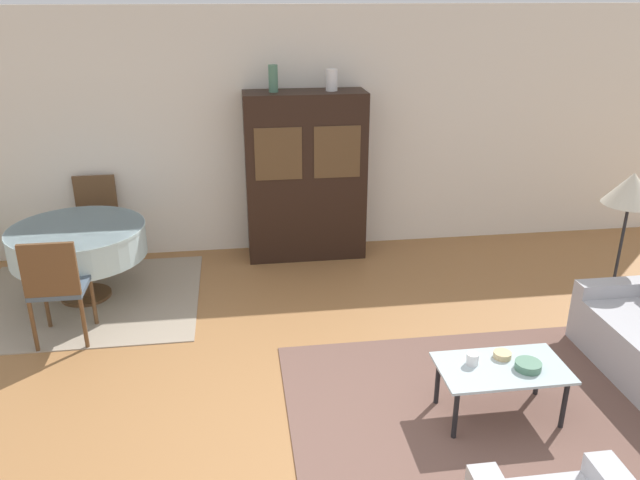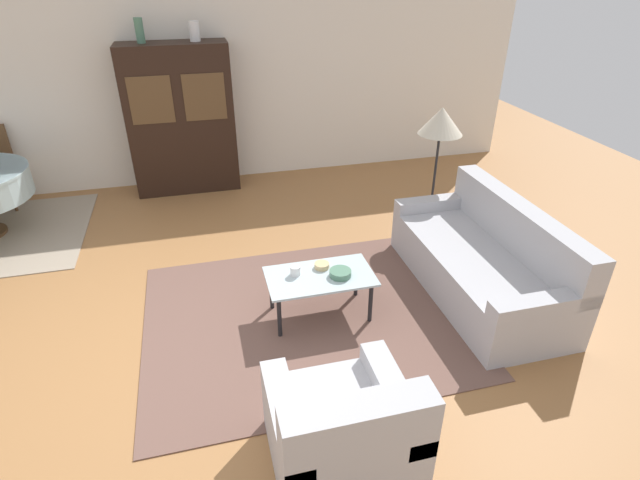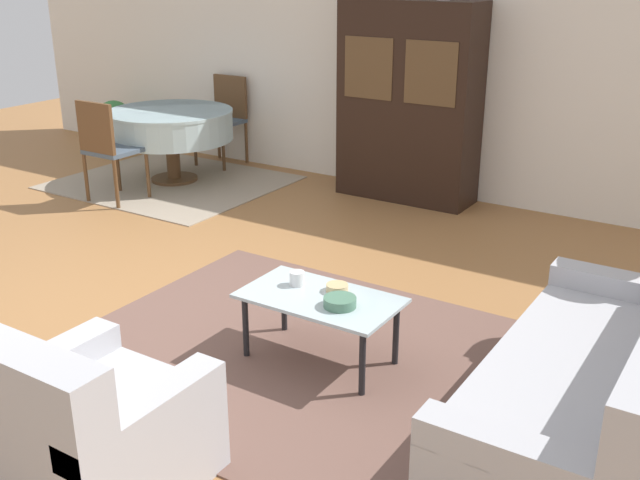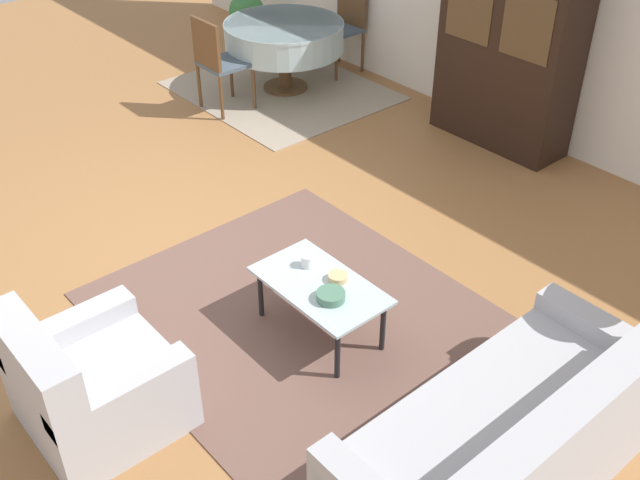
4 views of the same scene
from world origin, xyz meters
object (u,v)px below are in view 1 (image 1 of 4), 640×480
display_cabinet (305,176)px  bowl_small (502,355)px  coffee_table (502,372)px  vase_short (332,80)px  dining_chair_near (56,284)px  dining_table (78,242)px  cup (473,359)px  bowl (528,366)px  floor_lamp (631,193)px  dining_chair_far (96,215)px  vase_tall (273,79)px

display_cabinet → bowl_small: display_cabinet is taller
coffee_table → vase_short: 3.58m
dining_chair_near → coffee_table: bearing=-24.0°
dining_table → cup: bearing=-36.1°
display_cabinet → bowl: size_ratio=10.20×
display_cabinet → dining_chair_near: (-2.29, -1.65, -0.36)m
coffee_table → dining_chair_near: 3.61m
dining_chair_near → cup: (3.10, -1.41, -0.11)m
dining_chair_near → display_cabinet: bearing=35.8°
dining_table → dining_chair_near: dining_chair_near is taller
floor_lamp → vase_short: (-2.36, 1.83, 0.77)m
dining_table → coffee_table: bearing=-35.2°
dining_chair_near → dining_chair_far: 1.71m
dining_table → dining_chair_far: (0.00, 0.86, -0.03)m
cup → bowl_small: cup is taller
dining_table → vase_short: (2.57, 0.80, 1.36)m
dining_chair_near → floor_lamp: (4.93, -0.18, 0.63)m
vase_short → coffee_table: bearing=-77.0°
display_cabinet → dining_chair_far: (-2.29, 0.06, -0.36)m
floor_lamp → vase_short: size_ratio=6.13×
dining_chair_near → bowl: (3.45, -1.52, -0.12)m
bowl_small → vase_short: size_ratio=0.56×
coffee_table → dining_table: 4.04m
dining_chair_near → vase_tall: (1.96, 1.65, 1.42)m
bowl → dining_chair_near: bearing=156.3°
display_cabinet → dining_table: bearing=-160.8°
coffee_table → dining_chair_far: bearing=136.0°
display_cabinet → cup: (0.81, -3.06, -0.47)m
floor_lamp → bowl_small: bearing=-143.5°
dining_table → vase_short: size_ratio=5.68×
floor_lamp → cup: size_ratio=15.93×
cup → vase_tall: size_ratio=0.31×
coffee_table → vase_tall: (-1.33, 3.12, 1.62)m
dining_chair_far → bowl_small: bearing=137.4°
coffee_table → cup: size_ratio=10.37×
bowl → vase_tall: 3.83m
dining_chair_near → bowl: size_ratio=5.33×
dining_chair_far → bowl: (3.45, -3.23, -0.12)m
dining_chair_far → bowl_small: dining_chair_far is taller
vase_short → bowl: bearing=-74.5°
bowl_small → bowl: bearing=-54.3°
display_cabinet → cup: bearing=-75.2°
coffee_table → cup: bearing=162.9°
dining_chair_near → bowl_small: 3.61m
vase_short → vase_tall: bearing=180.0°
vase_short → floor_lamp: bearing=-37.8°
vase_tall → vase_short: bearing=-0.0°
cup → bowl_small: bearing=11.8°
display_cabinet → vase_short: (0.29, 0.00, 1.03)m
bowl → bowl_small: (-0.12, 0.16, -0.01)m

